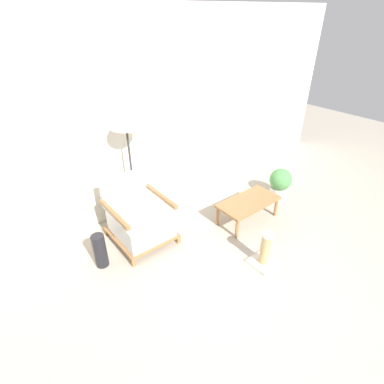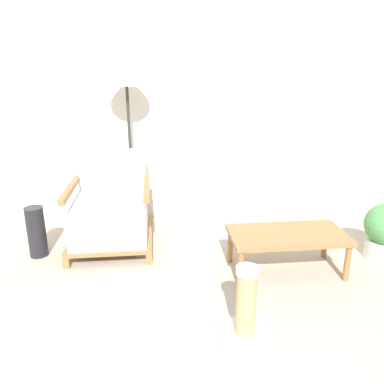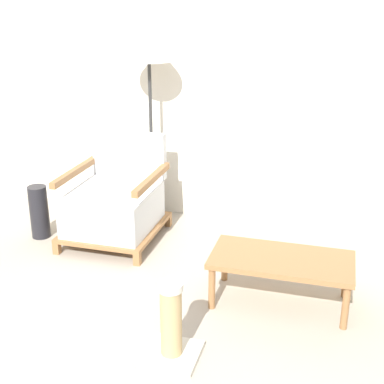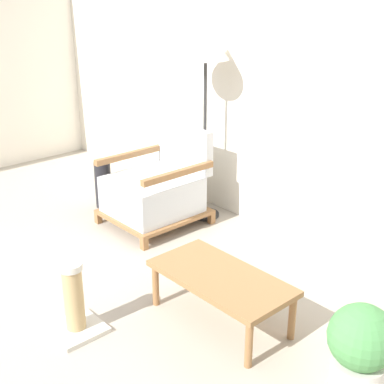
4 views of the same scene
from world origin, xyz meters
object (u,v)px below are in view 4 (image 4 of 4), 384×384
at_px(armchair, 156,190).
at_px(scratching_post, 75,306).
at_px(floor_lamp, 206,52).
at_px(potted_plant, 361,345).
at_px(vase, 103,184).
at_px(coffee_table, 221,281).

distance_m(armchair, scratching_post, 1.61).
xyz_separation_m(floor_lamp, potted_plant, (2.11, -0.89, -1.18)).
bearing_deg(vase, scratching_post, -38.16).
xyz_separation_m(floor_lamp, vase, (-0.78, -0.55, -1.22)).
bearing_deg(potted_plant, scratching_post, -148.57).
relative_size(coffee_table, vase, 2.05).
bearing_deg(coffee_table, scratching_post, -124.70).
xyz_separation_m(vase, scratching_post, (1.51, -1.19, -0.04)).
xyz_separation_m(potted_plant, scratching_post, (-1.38, -0.85, -0.07)).
distance_m(floor_lamp, potted_plant, 2.58).
relative_size(armchair, potted_plant, 1.69).
height_order(armchair, scratching_post, armchair).
relative_size(armchair, scratching_post, 1.74).
height_order(armchair, floor_lamp, floor_lamp).
height_order(armchair, vase, armchair).
xyz_separation_m(vase, potted_plant, (2.89, -0.34, 0.04)).
distance_m(floor_lamp, scratching_post, 2.26).
bearing_deg(potted_plant, floor_lamp, 157.10).
bearing_deg(potted_plant, coffee_table, -172.09).
distance_m(coffee_table, vase, 2.07).
distance_m(armchair, vase, 0.63).
relative_size(floor_lamp, scratching_post, 3.56).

